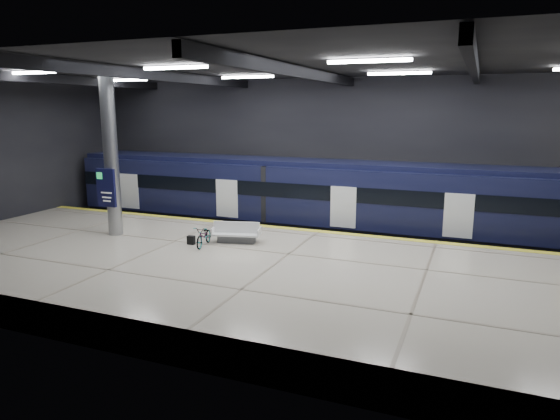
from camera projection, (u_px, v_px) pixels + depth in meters
The scene contains 10 objects.
ground at pixel (297, 274), 19.81m from camera, with size 30.00×30.00×0.00m, color black.
room_shell at pixel (298, 128), 18.66m from camera, with size 30.10×16.10×8.05m.
platform at pixel (273, 280), 17.43m from camera, with size 30.00×11.00×1.10m, color beige.
safety_strip at pixel (319, 231), 22.09m from camera, with size 30.00×0.40×0.01m, color yellow.
rails at pixel (335, 239), 24.79m from camera, with size 30.00×1.52×0.16m.
train at pixel (327, 199), 24.56m from camera, with size 29.40×2.84×3.79m.
bench at pixel (237, 235), 20.23m from camera, with size 2.09×1.26×0.86m.
bicycle at pixel (204, 236), 19.69m from camera, with size 0.55×1.57×0.82m, color #99999E.
pannier_bag at pixel (191, 240), 19.96m from camera, with size 0.30×0.18×0.35m, color black.
info_column at pixel (110, 157), 20.89m from camera, with size 0.90×0.78×6.90m.
Camera 1 is at (6.38, -17.79, 6.47)m, focal length 32.00 mm.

